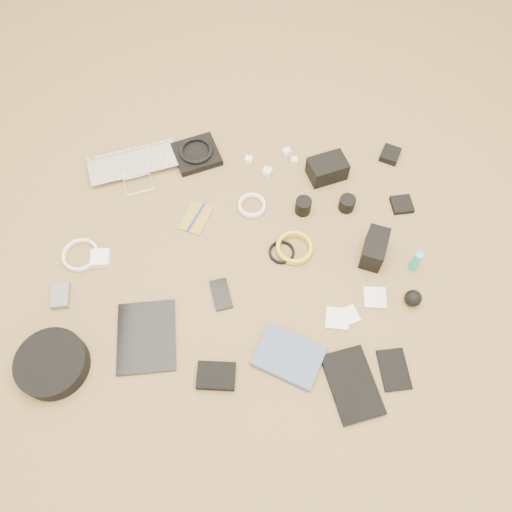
{
  "coord_description": "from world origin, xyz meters",
  "views": [
    {
      "loc": [
        0.05,
        -0.83,
        1.62
      ],
      "look_at": [
        0.04,
        0.02,
        0.02
      ],
      "focal_mm": 35.0,
      "sensor_mm": 36.0,
      "label": 1
    }
  ],
  "objects_px": {
    "phone": "(221,294)",
    "headphone_case": "(52,364)",
    "laptop": "(136,173)",
    "dslr_camera": "(327,169)",
    "paperback": "(279,378)",
    "tablet": "(147,337)"
  },
  "relations": [
    {
      "from": "tablet",
      "to": "phone",
      "type": "relative_size",
      "value": 2.14
    },
    {
      "from": "tablet",
      "to": "phone",
      "type": "xyz_separation_m",
      "value": [
        0.25,
        0.16,
        -0.0
      ]
    },
    {
      "from": "dslr_camera",
      "to": "laptop",
      "type": "bearing_deg",
      "value": 160.45
    },
    {
      "from": "laptop",
      "to": "dslr_camera",
      "type": "distance_m",
      "value": 0.76
    },
    {
      "from": "phone",
      "to": "paperback",
      "type": "relative_size",
      "value": 0.55
    },
    {
      "from": "laptop",
      "to": "dslr_camera",
      "type": "height_order",
      "value": "dslr_camera"
    },
    {
      "from": "laptop",
      "to": "headphone_case",
      "type": "distance_m",
      "value": 0.8
    },
    {
      "from": "dslr_camera",
      "to": "headphone_case",
      "type": "xyz_separation_m",
      "value": [
        -0.94,
        -0.79,
        -0.01
      ]
    },
    {
      "from": "tablet",
      "to": "headphone_case",
      "type": "relative_size",
      "value": 1.1
    },
    {
      "from": "phone",
      "to": "headphone_case",
      "type": "bearing_deg",
      "value": -168.89
    },
    {
      "from": "paperback",
      "to": "tablet",
      "type": "bearing_deg",
      "value": 97.33
    },
    {
      "from": "laptop",
      "to": "headphone_case",
      "type": "bearing_deg",
      "value": -120.31
    },
    {
      "from": "headphone_case",
      "to": "paperback",
      "type": "xyz_separation_m",
      "value": [
        0.74,
        -0.04,
        -0.02
      ]
    },
    {
      "from": "tablet",
      "to": "paperback",
      "type": "distance_m",
      "value": 0.47
    },
    {
      "from": "laptop",
      "to": "tablet",
      "type": "relative_size",
      "value": 1.43
    },
    {
      "from": "laptop",
      "to": "phone",
      "type": "relative_size",
      "value": 3.06
    },
    {
      "from": "laptop",
      "to": "headphone_case",
      "type": "relative_size",
      "value": 1.57
    },
    {
      "from": "tablet",
      "to": "phone",
      "type": "distance_m",
      "value": 0.29
    },
    {
      "from": "phone",
      "to": "paperback",
      "type": "bearing_deg",
      "value": -70.77
    },
    {
      "from": "laptop",
      "to": "tablet",
      "type": "bearing_deg",
      "value": -98.08
    },
    {
      "from": "phone",
      "to": "headphone_case",
      "type": "distance_m",
      "value": 0.6
    },
    {
      "from": "phone",
      "to": "dslr_camera",
      "type": "bearing_deg",
      "value": 37.88
    }
  ]
}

